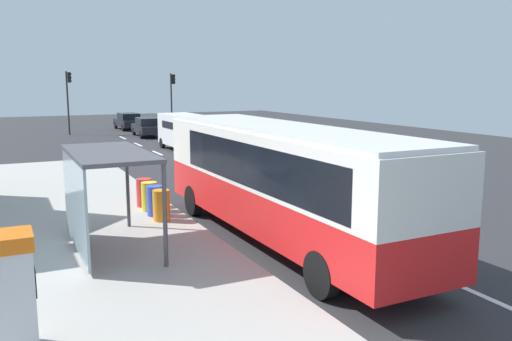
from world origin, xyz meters
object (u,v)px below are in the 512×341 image
recycling_bin_blue (155,201)px  recycling_bin_yellow (149,196)px  traffic_light_far_side (69,93)px  traffic_light_near_side (172,93)px  bus_shelter (96,175)px  recycling_bin_orange (161,205)px  recycling_bin_red (144,192)px  sedan_far (148,127)px  bus (281,176)px  ticket_machine (14,293)px  white_van (185,130)px  sedan_near (128,121)px

recycling_bin_blue → recycling_bin_yellow: size_ratio=1.00×
traffic_light_far_side → traffic_light_near_side: bearing=-5.3°
recycling_bin_blue → bus_shelter: bearing=-128.0°
recycling_bin_orange → traffic_light_near_side: 31.74m
recycling_bin_orange → recycling_bin_yellow: same height
recycling_bin_blue → bus_shelter: size_ratio=0.24×
traffic_light_far_side → recycling_bin_red: bearing=-92.2°
recycling_bin_orange → bus_shelter: 3.39m
sedan_far → recycling_bin_blue: size_ratio=4.70×
bus → ticket_machine: (-6.76, -3.79, -0.67)m
recycling_bin_orange → recycling_bin_blue: bearing=90.0°
recycling_bin_blue → traffic_light_near_side: (9.70, 29.40, 2.72)m
recycling_bin_orange → traffic_light_near_side: (9.70, 30.10, 2.72)m
ticket_machine → recycling_bin_yellow: ticket_machine is taller
recycling_bin_yellow → traffic_light_far_side: bearing=87.9°
ticket_machine → traffic_light_far_side: (5.37, 37.70, 2.28)m
recycling_bin_yellow → traffic_light_near_side: (9.70, 28.70, 2.72)m
recycling_bin_yellow → recycling_bin_blue: bearing=-90.0°
recycling_bin_blue → recycling_bin_orange: bearing=-90.0°
ticket_machine → traffic_light_near_side: bearing=69.3°
ticket_machine → recycling_bin_blue: size_ratio=2.04×
bus → recycling_bin_yellow: size_ratio=11.62×
recycling_bin_red → ticket_machine: bearing=-115.6°
recycling_bin_red → traffic_light_far_side: bearing=87.8°
sedan_far → recycling_bin_orange: bearing=-103.7°
bus → recycling_bin_orange: bearing=129.5°
recycling_bin_red → white_van: bearing=66.5°
bus_shelter → traffic_light_near_side: bearing=69.7°
white_van → traffic_light_far_side: 15.18m
traffic_light_near_side → recycling_bin_red: bearing=-109.1°
sedan_far → traffic_light_near_side: (3.20, 3.51, 2.58)m
ticket_machine → bus_shelter: 5.19m
recycling_bin_red → traffic_light_near_side: 29.75m
sedan_near → recycling_bin_blue: bearing=-101.2°
recycling_bin_blue → traffic_light_near_side: bearing=71.7°
recycling_bin_orange → traffic_light_far_side: 31.04m
white_van → sedan_near: (0.10, 16.73, -0.55)m
bus → traffic_light_near_side: 33.92m
recycling_bin_blue → recycling_bin_yellow: (0.00, 0.70, 0.00)m
sedan_near → traffic_light_near_side: size_ratio=0.87×
recycling_bin_red → bus_shelter: size_ratio=0.24×
white_van → recycling_bin_yellow: size_ratio=5.52×
sedan_far → recycling_bin_red: size_ratio=4.70×
traffic_light_near_side → sedan_far: bearing=-132.4°
bus → white_van: size_ratio=2.10×
recycling_bin_orange → bus_shelter: (-2.21, -2.13, 1.44)m
bus → traffic_light_near_side: traffic_light_near_side is taller
white_van → bus_shelter: (-8.61, -18.97, 0.75)m
traffic_light_far_side → bus_shelter: 33.22m
recycling_bin_yellow → ticket_machine: bearing=-117.5°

